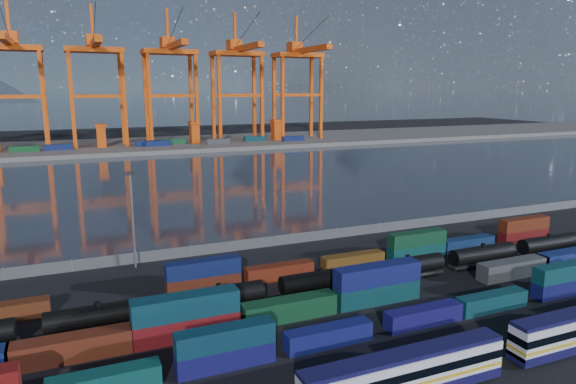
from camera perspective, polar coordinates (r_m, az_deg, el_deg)
name	(u,v)px	position (r m, az deg, el deg)	size (l,w,h in m)	color
ground	(367,296)	(78.04, 8.81, -11.33)	(700.00, 700.00, 0.00)	black
harbor_water	(200,180)	(172.86, -9.76, 1.34)	(700.00, 700.00, 0.00)	#282E3B
far_quay	(152,145)	(275.07, -14.87, 5.08)	(700.00, 70.00, 2.00)	#514F4C
distant_mountains	(98,21)	(1674.72, -20.33, 17.38)	(2470.00, 1100.00, 520.00)	#1E2630
container_row_south	(371,322)	(65.87, 9.20, -14.09)	(138.94, 2.23, 4.75)	#3E4143
container_row_mid	(352,294)	(73.42, 7.13, -11.20)	(141.52, 2.64, 5.62)	#414446
container_row_north	(294,266)	(83.70, 0.64, -8.23)	(128.44, 2.28, 4.87)	#0F234D
tanker_string	(272,289)	(74.29, -1.82, -10.72)	(121.53, 2.80, 4.00)	black
waterfront_fence	(292,239)	(101.09, 0.44, -5.21)	(160.12, 0.12, 2.20)	#595B5E
yard_light_mast	(132,215)	(89.67, -16.91, -2.41)	(1.60, 0.40, 16.60)	slate
gantry_cranes	(134,62)	(266.06, -16.76, 13.62)	(201.34, 50.58, 68.50)	#E14E0F
quay_containers	(133,144)	(259.13, -16.84, 5.11)	(172.58, 10.99, 2.60)	navy
straddle_carriers	(149,133)	(264.22, -15.17, 6.30)	(140.00, 7.00, 11.10)	#E14E0F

